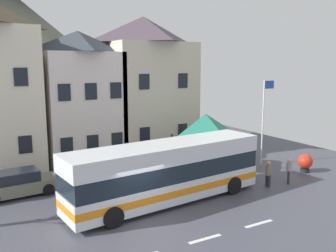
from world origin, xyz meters
name	(u,v)px	position (x,y,z in m)	size (l,w,h in m)	color
ground_plane	(142,221)	(0.00, 0.00, -0.03)	(40.00, 60.00, 0.07)	#474854
townhouse_02	(80,98)	(0.62, 11.58, 4.75)	(5.26, 5.23, 9.51)	silver
townhouse_03	(144,86)	(6.16, 12.39, 5.45)	(6.46, 6.85, 10.90)	beige
transit_bus	(167,173)	(2.15, 1.44, 1.60)	(11.23, 3.55, 3.16)	silver
bus_shelter	(205,125)	(7.28, 5.27, 3.14)	(3.60, 3.60, 3.92)	#473D33
parked_car_00	(222,152)	(9.99, 6.80, 0.64)	(4.27, 1.95, 1.32)	slate
parked_car_02	(17,184)	(-4.61, 6.29, 0.69)	(4.36, 2.07, 1.43)	slate
pedestrian_00	(248,165)	(8.67, 2.48, 0.86)	(0.34, 0.32, 1.51)	black
pedestrian_01	(289,170)	(10.06, 0.39, 0.88)	(0.31, 0.31, 1.57)	#2D2D38
pedestrian_02	(268,173)	(8.58, 0.61, 0.85)	(0.33, 0.36, 1.56)	#2D2D38
pedestrian_03	(217,167)	(6.78, 3.20, 0.83)	(0.33, 0.36, 1.50)	#2D2D38
public_bench	(209,153)	(9.20, 7.45, 0.47)	(1.51, 0.48, 0.87)	#33473D
flagpole	(264,115)	(11.72, 4.40, 3.59)	(0.95, 0.10, 6.11)	silver
harbour_buoy	(305,162)	(12.91, 1.58, 0.69)	(0.98, 0.98, 1.23)	black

